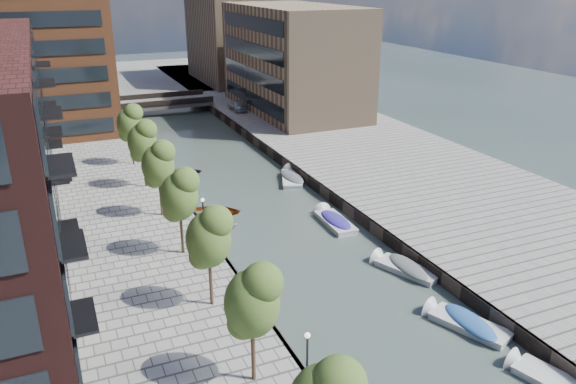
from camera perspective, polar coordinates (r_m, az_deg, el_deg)
water at (r=54.81m, az=-5.53°, el=1.20°), size 300.00×300.00×0.00m
quay_right at (r=61.14m, az=8.87°, el=3.65°), size 20.00×140.00×1.00m
quay_wall_left at (r=53.24m, az=-11.80°, el=0.80°), size 0.25×140.00×1.00m
quay_wall_right at (r=56.68m, az=0.32°, el=2.51°), size 0.25×140.00×1.00m
far_closure at (r=111.75m, az=-15.37°, el=11.07°), size 80.00×40.00×1.00m
tower at (r=74.25m, az=-25.73°, el=17.17°), size 18.00×18.00×30.00m
tan_block_near at (r=78.55m, az=0.52°, el=13.37°), size 12.00×25.00×14.00m
tan_block_far at (r=102.61m, az=-5.59°, el=15.66°), size 12.00×20.00×16.00m
bridge at (r=84.42m, az=-12.44°, el=8.88°), size 13.00×6.00×1.30m
tree_1 at (r=25.15m, az=-3.70°, el=-10.79°), size 2.50×2.50×5.95m
tree_2 at (r=31.05m, az=-8.11°, el=-4.42°), size 2.50×2.50×5.95m
tree_3 at (r=37.34m, az=-11.03°, el=-0.12°), size 2.50×2.50×5.95m
tree_4 at (r=43.84m, az=-13.09°, el=2.92°), size 2.50×2.50×5.95m
tree_5 at (r=50.47m, az=-14.62°, el=5.17°), size 2.50×2.50×5.95m
tree_6 at (r=57.19m, az=-15.81°, el=6.90°), size 2.50×2.50×5.95m
lamp_0 at (r=24.31m, az=1.95°, el=-17.20°), size 0.24×0.24×4.12m
lamp_1 at (r=37.38m, az=-8.55°, el=-2.91°), size 0.24×0.24×4.12m
lamp_2 at (r=52.11m, az=-13.22°, el=3.74°), size 0.24×0.24×4.12m
sloop_2 at (r=47.16m, az=-7.55°, el=-2.29°), size 5.41×4.67×0.94m
sloop_3 at (r=43.82m, az=-7.84°, el=-4.19°), size 4.78×3.60×0.94m
sloop_4 at (r=57.15m, az=-10.74°, el=1.76°), size 4.43×3.46×0.84m
motorboat_0 at (r=34.17m, az=17.27°, el=-12.53°), size 3.40×5.11×1.62m
motorboat_1 at (r=38.95m, az=11.51°, el=-7.52°), size 3.41×5.04×1.59m
motorboat_2 at (r=31.66m, az=24.74°, el=-16.89°), size 2.91×4.89×1.54m
motorboat_3 at (r=45.30m, az=4.59°, el=-2.89°), size 1.91×5.05×1.67m
motorboat_4 at (r=54.65m, az=0.36°, el=1.47°), size 3.55×5.50×1.74m
car at (r=79.19m, az=-5.17°, el=8.74°), size 1.85×4.28×1.44m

